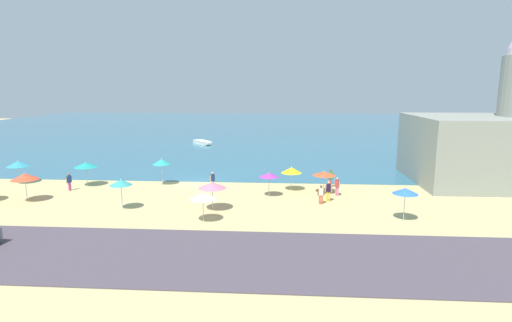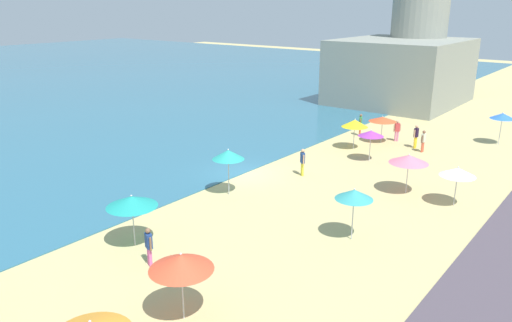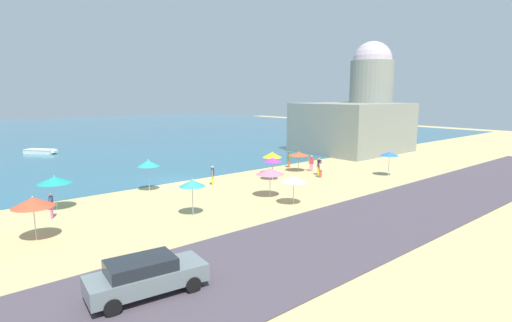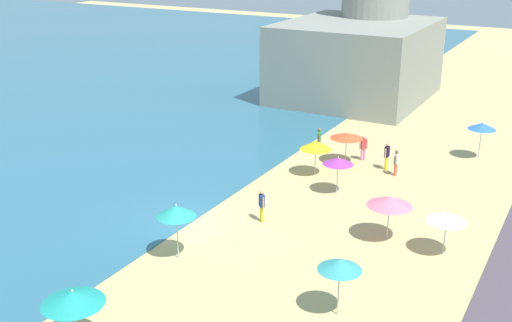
{
  "view_description": "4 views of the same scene",
  "coord_description": "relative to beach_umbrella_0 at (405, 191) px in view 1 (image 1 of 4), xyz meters",
  "views": [
    {
      "loc": [
        8.41,
        -39.03,
        9.43
      ],
      "look_at": [
        5.59,
        2.76,
        1.73
      ],
      "focal_mm": 28.0,
      "sensor_mm": 36.0,
      "label": 1
    },
    {
      "loc": [
        -22.95,
        -18.89,
        10.26
      ],
      "look_at": [
        0.34,
        -0.64,
        0.87
      ],
      "focal_mm": 35.0,
      "sensor_mm": 36.0,
      "label": 2
    },
    {
      "loc": [
        -17.27,
        -31.56,
        7.9
      ],
      "look_at": [
        8.37,
        -1.33,
        1.21
      ],
      "focal_mm": 28.0,
      "sensor_mm": 36.0,
      "label": 3
    },
    {
      "loc": [
        -24.32,
        -17.16,
        14.03
      ],
      "look_at": [
        4.59,
        -1.26,
        2.12
      ],
      "focal_mm": 45.0,
      "sensor_mm": 36.0,
      "label": 4
    }
  ],
  "objects": [
    {
      "name": "sea",
      "position": [
        -17.16,
        65.89,
        -2.18
      ],
      "size": [
        150.0,
        110.0,
        0.05
      ],
      "primitive_type": "cube",
      "color": "#2D6680",
      "rests_on": "ground_plane"
    },
    {
      "name": "bather_2",
      "position": [
        -4.13,
        9.51,
        -1.2
      ],
      "size": [
        0.54,
        0.34,
        1.79
      ],
      "color": "#D95A33",
      "rests_on": "ground_plane"
    },
    {
      "name": "beach_umbrella_2",
      "position": [
        -14.15,
        1.57,
        -0.19
      ],
      "size": [
        2.16,
        2.16,
        2.32
      ],
      "color": "#B2B2B7",
      "rests_on": "ground_plane"
    },
    {
      "name": "beach_umbrella_4",
      "position": [
        -21.27,
        1.25,
        -0.01
      ],
      "size": [
        1.7,
        1.7,
        2.48
      ],
      "color": "#B2B2B7",
      "rests_on": "ground_plane"
    },
    {
      "name": "beach_umbrella_7",
      "position": [
        -20.5,
        9.3,
        0.13
      ],
      "size": [
        1.78,
        1.78,
        2.67
      ],
      "color": "#B2B2B7",
      "rests_on": "ground_plane"
    },
    {
      "name": "ground_plane",
      "position": [
        -17.16,
        10.89,
        -2.2
      ],
      "size": [
        160.0,
        160.0,
        0.0
      ],
      "primitive_type": "plane",
      "color": "tan"
    },
    {
      "name": "bather_4",
      "position": [
        -3.9,
        6.51,
        -1.27
      ],
      "size": [
        0.41,
        0.45,
        1.66
      ],
      "color": "pink",
      "rests_on": "ground_plane"
    },
    {
      "name": "coastal_road",
      "position": [
        -17.16,
        -7.11,
        -2.17
      ],
      "size": [
        80.0,
        8.0,
        0.06
      ],
      "primitive_type": "cube",
      "color": "#4B414B",
      "rests_on": "ground_plane"
    },
    {
      "name": "beach_umbrella_8",
      "position": [
        -30.17,
        2.92,
        -0.05
      ],
      "size": [
        2.18,
        2.18,
        2.49
      ],
      "color": "#B2B2B7",
      "rests_on": "ground_plane"
    },
    {
      "name": "beach_umbrella_3",
      "position": [
        -9.91,
        5.88,
        -0.27
      ],
      "size": [
        1.71,
        1.71,
        2.2
      ],
      "color": "#B2B2B7",
      "rests_on": "ground_plane"
    },
    {
      "name": "harbor_fortress",
      "position": [
        12.91,
        12.82,
        2.77
      ],
      "size": [
        13.99,
        11.81,
        15.21
      ],
      "color": "gray",
      "rests_on": "ground_plane"
    },
    {
      "name": "beach_umbrella_5",
      "position": [
        -4.99,
        7.28,
        -0.37
      ],
      "size": [
        2.08,
        2.08,
        2.08
      ],
      "color": "#B2B2B7",
      "rests_on": "ground_plane"
    },
    {
      "name": "beach_umbrella_9",
      "position": [
        -34.96,
        9.08,
        -0.2
      ],
      "size": [
        2.17,
        2.17,
        2.34
      ],
      "color": "#B2B2B7",
      "rests_on": "ground_plane"
    },
    {
      "name": "beach_umbrella_11",
      "position": [
        -14.35,
        -1.15,
        -0.32
      ],
      "size": [
        1.84,
        1.84,
        2.18
      ],
      "color": "#B2B2B7",
      "rests_on": "ground_plane"
    },
    {
      "name": "beach_umbrella_0",
      "position": [
        0.0,
        0.0,
        0.0
      ],
      "size": [
        1.76,
        1.76,
        2.49
      ],
      "color": "#B2B2B7",
      "rests_on": "ground_plane"
    },
    {
      "name": "bather_0",
      "position": [
        -4.87,
        4.64,
        -1.22
      ],
      "size": [
        0.57,
        0.26,
        1.74
      ],
      "color": "yellow",
      "rests_on": "ground_plane"
    },
    {
      "name": "skiff_nearshore",
      "position": [
        -22.29,
        38.16,
        -1.87
      ],
      "size": [
        3.79,
        4.22,
        0.56
      ],
      "color": "silver",
      "rests_on": "sea"
    },
    {
      "name": "beach_umbrella_1",
      "position": [
        -7.91,
        8.12,
        -0.27
      ],
      "size": [
        1.91,
        1.91,
        2.26
      ],
      "color": "#B2B2B7",
      "rests_on": "ground_plane"
    },
    {
      "name": "bather_5",
      "position": [
        -28.48,
        6.63,
        -1.27
      ],
      "size": [
        0.34,
        0.53,
        1.66
      ],
      "color": "#DF5FA3",
      "rests_on": "ground_plane"
    },
    {
      "name": "beach_umbrella_10",
      "position": [
        -27.73,
        8.52,
        -0.1
      ],
      "size": [
        2.23,
        2.23,
        2.4
      ],
      "color": "#B2B2B7",
      "rests_on": "ground_plane"
    },
    {
      "name": "bather_3",
      "position": [
        -15.25,
        7.83,
        -1.23
      ],
      "size": [
        0.42,
        0.44,
        1.72
      ],
      "color": "yellow",
      "rests_on": "ground_plane"
    },
    {
      "name": "bather_1",
      "position": [
        -5.56,
        3.83,
        -1.31
      ],
      "size": [
        0.57,
        0.23,
        1.59
      ],
      "color": "#D85439",
      "rests_on": "ground_plane"
    }
  ]
}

